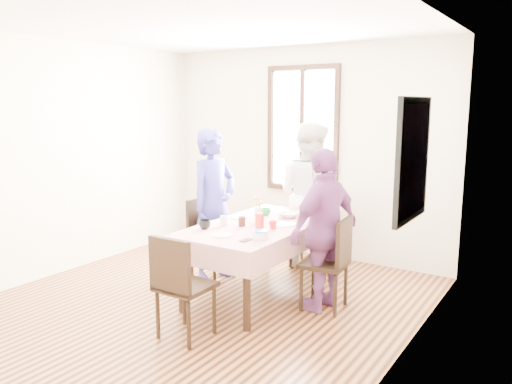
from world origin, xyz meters
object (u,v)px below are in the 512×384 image
chair_near (186,286)px  person_left (213,205)px  dining_table (259,260)px  person_far (309,195)px  chair_far (309,230)px  person_right (323,230)px  chair_left (213,239)px  chair_right (324,263)px

chair_near → person_left: person_left is taller
dining_table → person_far: bearing=90.0°
chair_far → person_right: 1.34m
person_left → person_right: person_left is taller
dining_table → person_far: (0.00, 1.13, 0.51)m
chair_left → person_left: (0.02, 0.00, 0.40)m
chair_left → person_right: person_right is taller
dining_table → chair_near: size_ratio=1.83×
chair_far → person_left: bearing=51.0°
chair_far → chair_near: (0.00, -2.29, 0.00)m
chair_right → chair_near: bearing=142.1°
chair_far → chair_right: bearing=119.8°
chair_right → person_right: person_right is taller
person_left → person_right: 1.41m
chair_right → person_left: (-1.43, 0.10, 0.40)m
chair_near → chair_right: bearing=58.8°
chair_left → person_right: size_ratio=0.58×
chair_near → person_left: (-0.70, 1.30, 0.40)m
chair_left → chair_near: (0.72, -1.30, 0.00)m
dining_table → chair_near: 1.15m
chair_far → person_far: person_far is taller
chair_right → chair_far: bearing=26.6°
dining_table → person_right: person_right is taller
person_far → chair_near: bearing=100.9°
dining_table → chair_near: bearing=-90.0°
chair_near → person_left: size_ratio=0.53×
chair_left → person_left: person_left is taller
chair_near → person_right: 1.43m
chair_far → chair_near: same height
dining_table → person_right: size_ratio=1.06×
chair_far → person_far: 0.43m
chair_near → person_right: (0.70, 1.20, 0.33)m
person_left → chair_right: bearing=-85.7°
chair_left → person_far: person_far is taller
person_far → person_right: bearing=134.1°
dining_table → chair_right: size_ratio=1.83×
chair_right → person_right: size_ratio=0.58×
dining_table → chair_left: (-0.72, 0.16, 0.08)m
chair_right → person_left: size_ratio=0.53×
dining_table → chair_far: 1.15m
chair_far → chair_near: size_ratio=1.00×
chair_right → person_left: 1.48m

